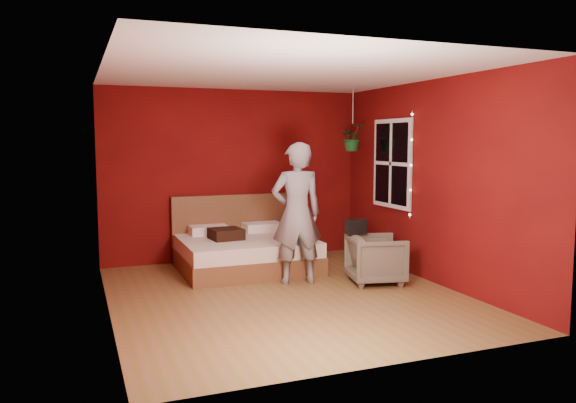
{
  "coord_description": "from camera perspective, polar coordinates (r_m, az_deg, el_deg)",
  "views": [
    {
      "loc": [
        -2.3,
        -6.07,
        1.82
      ],
      "look_at": [
        0.18,
        0.4,
        1.07
      ],
      "focal_mm": 35.0,
      "sensor_mm": 36.0,
      "label": 1
    }
  ],
  "objects": [
    {
      "name": "floor",
      "position": [
        6.74,
        -0.2,
        -9.51
      ],
      "size": [
        4.5,
        4.5,
        0.0
      ],
      "primitive_type": "plane",
      "color": "brown",
      "rests_on": "ground"
    },
    {
      "name": "room_walls",
      "position": [
        6.49,
        -0.21,
        4.91
      ],
      "size": [
        4.04,
        4.54,
        2.62
      ],
      "color": "#680E0A",
      "rests_on": "ground"
    },
    {
      "name": "window",
      "position": [
        8.18,
        10.51,
        3.81
      ],
      "size": [
        0.05,
        0.97,
        1.27
      ],
      "color": "white",
      "rests_on": "room_walls"
    },
    {
      "name": "fairy_lights",
      "position": [
        7.72,
        12.39,
        3.64
      ],
      "size": [
        0.04,
        0.04,
        1.45
      ],
      "color": "silver",
      "rests_on": "room_walls"
    },
    {
      "name": "bed",
      "position": [
        8.05,
        -4.46,
        -5.02
      ],
      "size": [
        1.83,
        1.56,
        1.01
      ],
      "color": "brown",
      "rests_on": "ground"
    },
    {
      "name": "person",
      "position": [
        7.14,
        0.89,
        -1.23
      ],
      "size": [
        0.7,
        0.49,
        1.81
      ],
      "primitive_type": "imported",
      "rotation": [
        0.0,
        0.0,
        3.05
      ],
      "color": "gray",
      "rests_on": "ground"
    },
    {
      "name": "armchair",
      "position": [
        7.33,
        8.93,
        -5.81
      ],
      "size": [
        0.81,
        0.79,
        0.62
      ],
      "primitive_type": "imported",
      "rotation": [
        0.0,
        0.0,
        1.35
      ],
      "color": "#696453",
      "rests_on": "ground"
    },
    {
      "name": "handbag",
      "position": [
        7.36,
        6.92,
        -2.54
      ],
      "size": [
        0.27,
        0.15,
        0.19
      ],
      "primitive_type": "cube",
      "rotation": [
        0.0,
        0.0,
        -0.08
      ],
      "color": "black",
      "rests_on": "armchair"
    },
    {
      "name": "throw_pillow",
      "position": [
        7.88,
        -6.31,
        -3.29
      ],
      "size": [
        0.46,
        0.46,
        0.15
      ],
      "primitive_type": "cube",
      "rotation": [
        0.0,
        0.0,
        0.09
      ],
      "color": "black",
      "rests_on": "bed"
    },
    {
      "name": "hanging_plant",
      "position": [
        8.56,
        6.57,
        6.48
      ],
      "size": [
        0.43,
        0.39,
        0.93
      ],
      "color": "silver",
      "rests_on": "room_walls"
    }
  ]
}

